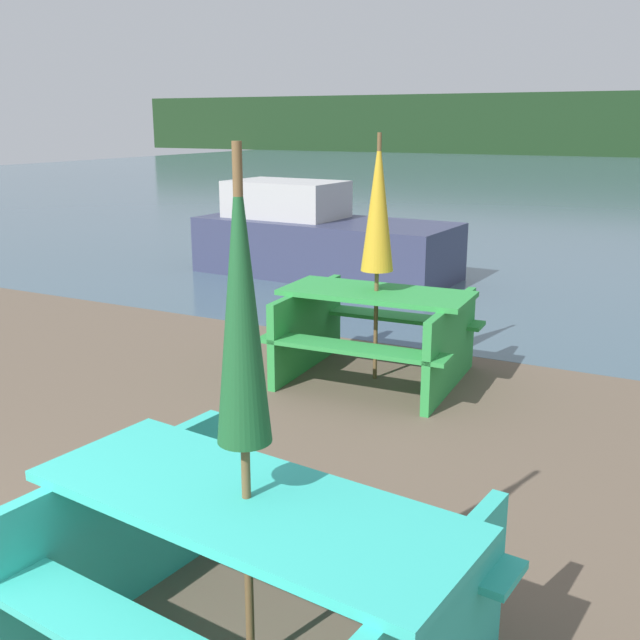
{
  "coord_description": "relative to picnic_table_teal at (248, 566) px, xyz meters",
  "views": [
    {
      "loc": [
        2.76,
        -0.61,
        2.21
      ],
      "look_at": [
        0.38,
        3.9,
        0.85
      ],
      "focal_mm": 42.0,
      "sensor_mm": 36.0,
      "label": 1
    }
  ],
  "objects": [
    {
      "name": "picnic_table_green",
      "position": [
        -1.0,
        3.57,
        -0.0
      ],
      "size": [
        1.68,
        1.46,
        0.8
      ],
      "rotation": [
        0.0,
        0.0,
        0.05
      ],
      "color": "green",
      "rests_on": "ground_plane"
    },
    {
      "name": "picnic_table_teal",
      "position": [
        0.0,
        0.0,
        0.0
      ],
      "size": [
        1.98,
        1.58,
        0.78
      ],
      "rotation": [
        0.0,
        0.0,
        -0.11
      ],
      "color": "#33B7A8",
      "rests_on": "ground_plane"
    },
    {
      "name": "umbrella_darkgreen",
      "position": [
        0.0,
        -0.0,
        1.08
      ],
      "size": [
        0.21,
        0.21,
        2.14
      ],
      "color": "brown",
      "rests_on": "ground_plane"
    },
    {
      "name": "boat",
      "position": [
        -3.6,
        7.42,
        0.05
      ],
      "size": [
        3.85,
        1.71,
        1.35
      ],
      "rotation": [
        0.0,
        0.0,
        -0.05
      ],
      "color": "#333856",
      "rests_on": "water"
    },
    {
      "name": "umbrella_gold",
      "position": [
        -1.0,
        3.57,
        1.06
      ],
      "size": [
        0.28,
        0.28,
        2.12
      ],
      "color": "brown",
      "rests_on": "ground_plane"
    },
    {
      "name": "water",
      "position": [
        -1.26,
        29.59,
        -0.48
      ],
      "size": [
        60.0,
        50.0,
        0.0
      ],
      "color": "#425B6B",
      "rests_on": "ground_plane"
    }
  ]
}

